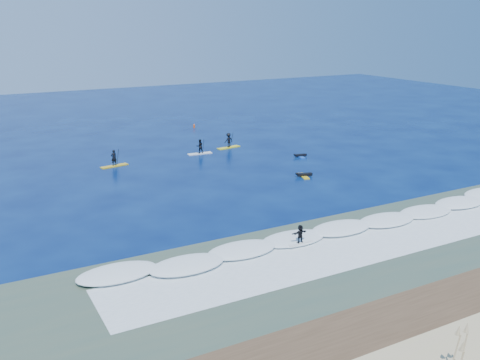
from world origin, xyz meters
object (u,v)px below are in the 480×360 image
sup_paddler_right (229,141)px  wave_surfer (300,235)px  sup_paddler_left (114,160)px  sup_paddler_center (200,148)px  prone_paddler_far (300,156)px  prone_paddler_near (304,175)px  marker_buoy (194,126)px

sup_paddler_right → wave_surfer: 28.97m
sup_paddler_left → sup_paddler_center: 9.92m
prone_paddler_far → wave_surfer: 24.29m
sup_paddler_left → prone_paddler_near: (14.90, -12.31, -0.48)m
prone_paddler_near → marker_buoy: (0.59, 27.31, 0.13)m
sup_paddler_left → prone_paddler_far: 19.85m
marker_buoy → wave_surfer: bearing=-104.2°
sup_paddler_left → prone_paddler_far: (18.99, -5.76, -0.49)m
sup_paddler_center → marker_buoy: (5.60, 14.32, -0.44)m
prone_paddler_near → prone_paddler_far: bearing=-15.0°
sup_paddler_right → wave_surfer: size_ratio=1.61×
prone_paddler_near → prone_paddler_far: prone_paddler_near is taller
wave_surfer → marker_buoy: (10.31, 40.73, -0.49)m
marker_buoy → sup_paddler_center: bearing=-111.4°
sup_paddler_left → sup_paddler_right: size_ratio=0.98×
prone_paddler_near → marker_buoy: 27.32m
wave_surfer → prone_paddler_near: bearing=51.4°
sup_paddler_right → prone_paddler_far: 9.05m
sup_paddler_left → prone_paddler_near: bearing=-49.8°
sup_paddler_center → sup_paddler_right: sup_paddler_right is taller
prone_paddler_far → marker_buoy: 21.05m
sup_paddler_right → prone_paddler_far: (4.89, -7.59, -0.66)m
prone_paddler_near → sup_paddler_left: bearing=67.4°
prone_paddler_near → wave_surfer: (-9.72, -13.42, 0.62)m
sup_paddler_center → marker_buoy: 15.38m
wave_surfer → sup_paddler_center: bearing=77.2°
prone_paddler_far → marker_buoy: marker_buoy is taller
sup_paddler_right → prone_paddler_near: 14.17m
marker_buoy → sup_paddler_right: bearing=-96.0°
sup_paddler_right → prone_paddler_near: (0.79, -14.13, -0.65)m
prone_paddler_far → sup_paddler_right: bearing=44.2°
prone_paddler_far → wave_surfer: (-13.81, -19.97, 0.63)m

